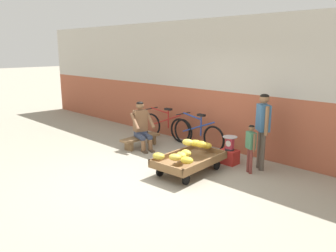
{
  "coord_description": "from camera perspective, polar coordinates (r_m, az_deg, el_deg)",
  "views": [
    {
      "loc": [
        4.37,
        -3.91,
        2.38
      ],
      "look_at": [
        -0.53,
        1.06,
        0.75
      ],
      "focal_mm": 35.49,
      "sensor_mm": 36.0,
      "label": 1
    }
  ],
  "objects": [
    {
      "name": "ground_plane",
      "position": [
        6.33,
        -3.35,
        -8.96
      ],
      "size": [
        80.0,
        80.0,
        0.0
      ],
      "primitive_type": "plane",
      "color": "gray"
    },
    {
      "name": "back_wall",
      "position": [
        7.95,
        11.04,
        6.84
      ],
      "size": [
        16.0,
        0.3,
        3.08
      ],
      "color": "#A35138",
      "rests_on": "ground"
    },
    {
      "name": "banana_cart",
      "position": [
        6.52,
        3.67,
        -6.03
      ],
      "size": [
        0.93,
        1.49,
        0.36
      ],
      "color": "brown",
      "rests_on": "ground"
    },
    {
      "name": "banana_pile",
      "position": [
        6.41,
        3.26,
        -4.23
      ],
      "size": [
        0.82,
        1.42,
        0.26
      ],
      "color": "yellow",
      "rests_on": "banana_cart"
    },
    {
      "name": "low_bench",
      "position": [
        8.23,
        -4.72,
        -2.28
      ],
      "size": [
        0.35,
        1.11,
        0.27
      ],
      "color": "brown",
      "rests_on": "ground"
    },
    {
      "name": "vendor_seated",
      "position": [
        8.06,
        -4.54,
        0.1
      ],
      "size": [
        0.73,
        0.6,
        1.14
      ],
      "color": "brown",
      "rests_on": "ground"
    },
    {
      "name": "plastic_crate",
      "position": [
        7.16,
        10.45,
        -5.22
      ],
      "size": [
        0.36,
        0.28,
        0.3
      ],
      "color": "red",
      "rests_on": "ground"
    },
    {
      "name": "weighing_scale",
      "position": [
        7.08,
        10.55,
        -2.89
      ],
      "size": [
        0.3,
        0.3,
        0.29
      ],
      "color": "#28282D",
      "rests_on": "plastic_crate"
    },
    {
      "name": "bicycle_near_left",
      "position": [
        8.89,
        -0.46,
        -0.04
      ],
      "size": [
        1.66,
        0.48,
        0.86
      ],
      "color": "black",
      "rests_on": "ground"
    },
    {
      "name": "bicycle_far_left",
      "position": [
        8.15,
        5.12,
        -1.32
      ],
      "size": [
        1.66,
        0.48,
        0.86
      ],
      "color": "black",
      "rests_on": "ground"
    },
    {
      "name": "customer_adult",
      "position": [
        6.79,
        15.98,
        0.48
      ],
      "size": [
        0.38,
        0.36,
        1.53
      ],
      "color": "brown",
      "rests_on": "ground"
    },
    {
      "name": "customer_child",
      "position": [
        6.6,
        14.01,
        -2.95
      ],
      "size": [
        0.27,
        0.21,
        0.96
      ],
      "color": "brown",
      "rests_on": "ground"
    }
  ]
}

